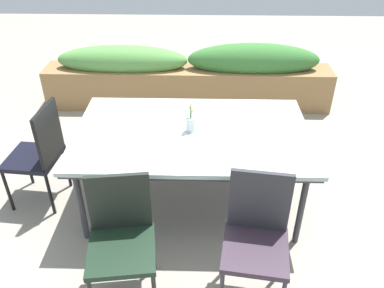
{
  "coord_description": "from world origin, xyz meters",
  "views": [
    {
      "loc": [
        0.06,
        -2.77,
        2.41
      ],
      "look_at": [
        -0.01,
        -0.04,
        0.61
      ],
      "focal_mm": 37.09,
      "sensor_mm": 36.0,
      "label": 1
    }
  ],
  "objects_px": {
    "chair_near_right": "(257,233)",
    "planter_box": "(189,77)",
    "dining_table": "(192,136)",
    "chair_end_left": "(40,151)",
    "chair_near_left": "(121,234)",
    "flower_vase": "(191,121)"
  },
  "relations": [
    {
      "from": "dining_table",
      "to": "chair_near_left",
      "type": "xyz_separation_m",
      "value": [
        -0.44,
        -0.92,
        -0.18
      ]
    },
    {
      "from": "dining_table",
      "to": "chair_end_left",
      "type": "xyz_separation_m",
      "value": [
        -1.28,
        -0.01,
        -0.16
      ]
    },
    {
      "from": "dining_table",
      "to": "flower_vase",
      "type": "bearing_deg",
      "value": 139.8
    },
    {
      "from": "flower_vase",
      "to": "chair_near_right",
      "type": "bearing_deg",
      "value": -64.18
    },
    {
      "from": "flower_vase",
      "to": "chair_near_left",
      "type": "bearing_deg",
      "value": -114.65
    },
    {
      "from": "chair_near_right",
      "to": "planter_box",
      "type": "height_order",
      "value": "chair_near_right"
    },
    {
      "from": "chair_end_left",
      "to": "planter_box",
      "type": "distance_m",
      "value": 2.22
    },
    {
      "from": "chair_end_left",
      "to": "flower_vase",
      "type": "relative_size",
      "value": 3.58
    },
    {
      "from": "chair_near_left",
      "to": "flower_vase",
      "type": "xyz_separation_m",
      "value": [
        0.43,
        0.93,
        0.31
      ]
    },
    {
      "from": "flower_vase",
      "to": "planter_box",
      "type": "relative_size",
      "value": 0.07
    },
    {
      "from": "dining_table",
      "to": "planter_box",
      "type": "xyz_separation_m",
      "value": [
        -0.08,
        1.86,
        -0.3
      ]
    },
    {
      "from": "dining_table",
      "to": "planter_box",
      "type": "distance_m",
      "value": 1.88
    },
    {
      "from": "chair_near_right",
      "to": "chair_near_left",
      "type": "bearing_deg",
      "value": 7.9
    },
    {
      "from": "chair_end_left",
      "to": "flower_vase",
      "type": "bearing_deg",
      "value": -84.0
    },
    {
      "from": "flower_vase",
      "to": "planter_box",
      "type": "xyz_separation_m",
      "value": [
        -0.07,
        1.85,
        -0.43
      ]
    },
    {
      "from": "chair_end_left",
      "to": "planter_box",
      "type": "relative_size",
      "value": 0.26
    },
    {
      "from": "chair_end_left",
      "to": "flower_vase",
      "type": "height_order",
      "value": "flower_vase"
    },
    {
      "from": "chair_end_left",
      "to": "planter_box",
      "type": "height_order",
      "value": "chair_end_left"
    },
    {
      "from": "dining_table",
      "to": "chair_near_left",
      "type": "distance_m",
      "value": 1.03
    },
    {
      "from": "chair_near_right",
      "to": "planter_box",
      "type": "xyz_separation_m",
      "value": [
        -0.52,
        2.77,
        -0.15
      ]
    },
    {
      "from": "dining_table",
      "to": "planter_box",
      "type": "relative_size",
      "value": 0.53
    },
    {
      "from": "chair_near_right",
      "to": "chair_near_left",
      "type": "height_order",
      "value": "chair_near_right"
    }
  ]
}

